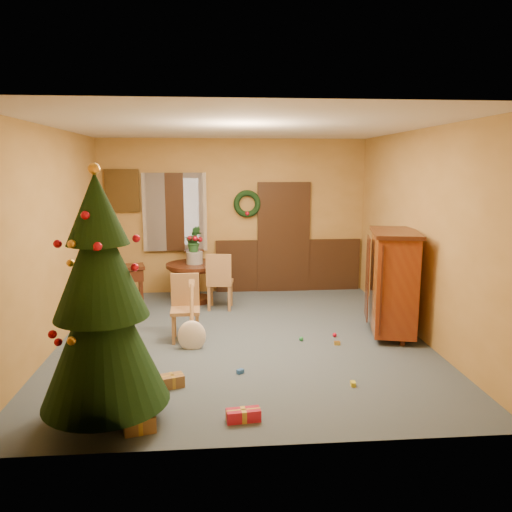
{
  "coord_description": "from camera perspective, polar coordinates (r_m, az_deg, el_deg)",
  "views": [
    {
      "loc": [
        -0.37,
        -6.69,
        2.38
      ],
      "look_at": [
        0.23,
        0.4,
        1.11
      ],
      "focal_mm": 35.0,
      "sensor_mm": 36.0,
      "label": 1
    }
  ],
  "objects": [
    {
      "name": "guitar",
      "position": [
        6.65,
        -7.39,
        -6.93
      ],
      "size": [
        0.53,
        0.65,
        0.86
      ],
      "primitive_type": null,
      "rotation": [
        -0.49,
        0.0,
        -0.31
      ],
      "color": "#F3E3CA",
      "rests_on": "floor"
    },
    {
      "name": "plant_stand",
      "position": [
        9.09,
        -7.04,
        -1.43
      ],
      "size": [
        0.35,
        0.35,
        0.91
      ],
      "color": "black",
      "rests_on": "floor"
    },
    {
      "name": "toy_c",
      "position": [
        5.77,
        11.03,
        -14.15
      ],
      "size": [
        0.06,
        0.08,
        0.05
      ],
      "primitive_type": "cube",
      "rotation": [
        0.0,
        0.0,
        1.48
      ],
      "color": "gold",
      "rests_on": "floor"
    },
    {
      "name": "toy_d",
      "position": [
        7.25,
        8.97,
        -8.9
      ],
      "size": [
        0.06,
        0.06,
        0.06
      ],
      "primitive_type": "sphere",
      "color": "#B70C20",
      "rests_on": "floor"
    },
    {
      "name": "dining_table",
      "position": [
        8.91,
        -6.99,
        -2.19
      ],
      "size": [
        1.02,
        1.02,
        0.7
      ],
      "color": "black",
      "rests_on": "floor"
    },
    {
      "name": "toy_b",
      "position": [
        7.03,
        5.19,
        -9.42
      ],
      "size": [
        0.06,
        0.06,
        0.06
      ],
      "primitive_type": "sphere",
      "color": "#258942",
      "rests_on": "floor"
    },
    {
      "name": "sideboard",
      "position": [
        7.34,
        15.4,
        -2.62
      ],
      "size": [
        0.87,
        1.28,
        1.5
      ],
      "color": "#540F09",
      "rests_on": "floor"
    },
    {
      "name": "chair_near",
      "position": [
        7.04,
        -8.08,
        -5.53
      ],
      "size": [
        0.41,
        0.41,
        0.91
      ],
      "color": "brown",
      "rests_on": "floor"
    },
    {
      "name": "toy_e",
      "position": [
        6.95,
        9.25,
        -9.8
      ],
      "size": [
        0.08,
        0.05,
        0.05
      ],
      "primitive_type": "cube",
      "rotation": [
        0.0,
        0.0,
        -0.04
      ],
      "color": "gold",
      "rests_on": "floor"
    },
    {
      "name": "centerpiece_plant",
      "position": [
        8.8,
        -7.08,
        1.63
      ],
      "size": [
        0.32,
        0.28,
        0.36
      ],
      "primitive_type": "imported",
      "color": "#1E4C23",
      "rests_on": "urn"
    },
    {
      "name": "gift_d",
      "position": [
        4.97,
        -1.45,
        -17.72
      ],
      "size": [
        0.34,
        0.17,
        0.12
      ],
      "color": "#A6162B",
      "rests_on": "floor"
    },
    {
      "name": "stand_plant",
      "position": [
        9.0,
        -7.12,
        2.07
      ],
      "size": [
        0.27,
        0.23,
        0.43
      ],
      "primitive_type": "imported",
      "rotation": [
        0.0,
        0.0,
        0.17
      ],
      "color": "#19471E",
      "rests_on": "plant_stand"
    },
    {
      "name": "room_envelope",
      "position": [
        9.49,
        -1.29,
        2.49
      ],
      "size": [
        5.5,
        5.5,
        5.5
      ],
      "color": "#333F4A",
      "rests_on": "ground"
    },
    {
      "name": "gift_c",
      "position": [
        5.72,
        -9.54,
        -13.88
      ],
      "size": [
        0.28,
        0.24,
        0.13
      ],
      "color": "brown",
      "rests_on": "floor"
    },
    {
      "name": "gift_a",
      "position": [
        4.92,
        -13.2,
        -18.07
      ],
      "size": [
        0.33,
        0.27,
        0.15
      ],
      "color": "brown",
      "rests_on": "floor"
    },
    {
      "name": "writing_desk",
      "position": [
        8.59,
        -15.51,
        -2.35
      ],
      "size": [
        0.93,
        0.61,
        0.76
      ],
      "color": "black",
      "rests_on": "floor"
    },
    {
      "name": "chair_far",
      "position": [
        8.38,
        -4.19,
        -2.7
      ],
      "size": [
        0.47,
        0.47,
        0.97
      ],
      "color": "brown",
      "rests_on": "floor"
    },
    {
      "name": "christmas_tree",
      "position": [
        4.75,
        -17.22,
        -5.38
      ],
      "size": [
        1.17,
        1.17,
        2.42
      ],
      "color": "#382111",
      "rests_on": "floor"
    },
    {
      "name": "toy_a",
      "position": [
        5.98,
        -1.81,
        -13.05
      ],
      "size": [
        0.09,
        0.09,
        0.05
      ],
      "primitive_type": "cube",
      "rotation": [
        0.0,
        0.0,
        0.66
      ],
      "color": "#2555A1",
      "rests_on": "floor"
    },
    {
      "name": "gift_b",
      "position": [
        6.14,
        -16.49,
        -11.89
      ],
      "size": [
        0.27,
        0.27,
        0.24
      ],
      "color": "#A6162B",
      "rests_on": "floor"
    },
    {
      "name": "urn",
      "position": [
        8.84,
        -7.04,
        -0.19
      ],
      "size": [
        0.29,
        0.29,
        0.21
      ],
      "primitive_type": "cylinder",
      "color": "slate",
      "rests_on": "dining_table"
    }
  ]
}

